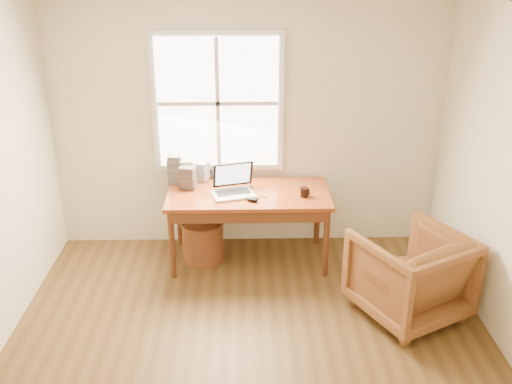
% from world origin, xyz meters
% --- Properties ---
extents(room_shell, '(4.04, 4.54, 2.64)m').
position_xyz_m(room_shell, '(-0.02, 0.16, 1.32)').
color(room_shell, brown).
rests_on(room_shell, ground).
extents(desk, '(1.60, 0.80, 0.04)m').
position_xyz_m(desk, '(0.00, 1.80, 0.73)').
color(desk, brown).
rests_on(desk, room_shell).
extents(armchair, '(1.13, 1.14, 0.78)m').
position_xyz_m(armchair, '(1.37, 0.82, 0.39)').
color(armchair, brown).
rests_on(armchair, room_shell).
extents(wicker_stool, '(0.46, 0.46, 0.42)m').
position_xyz_m(wicker_stool, '(-0.47, 1.80, 0.21)').
color(wicker_stool, brown).
rests_on(wicker_stool, room_shell).
extents(laptop, '(0.55, 0.56, 0.33)m').
position_xyz_m(laptop, '(-0.15, 1.73, 0.91)').
color(laptop, silver).
rests_on(laptop, desk).
extents(mouse, '(0.14, 0.11, 0.04)m').
position_xyz_m(mouse, '(0.03, 1.58, 0.77)').
color(mouse, black).
rests_on(mouse, desk).
extents(coffee_mug, '(0.11, 0.11, 0.09)m').
position_xyz_m(coffee_mug, '(0.54, 1.69, 0.80)').
color(coffee_mug, black).
rests_on(coffee_mug, desk).
extents(cd_stack_a, '(0.13, 0.12, 0.26)m').
position_xyz_m(cd_stack_a, '(-0.62, 2.03, 0.88)').
color(cd_stack_a, '#AFB4BA').
rests_on(cd_stack_a, desk).
extents(cd_stack_b, '(0.17, 0.15, 0.23)m').
position_xyz_m(cd_stack_b, '(-0.61, 1.93, 0.86)').
color(cd_stack_b, '#232327').
rests_on(cd_stack_b, desk).
extents(cd_stack_c, '(0.13, 0.12, 0.30)m').
position_xyz_m(cd_stack_c, '(-0.75, 2.06, 0.90)').
color(cd_stack_c, '#91919D').
rests_on(cd_stack_c, desk).
extents(cd_stack_d, '(0.20, 0.19, 0.20)m').
position_xyz_m(cd_stack_d, '(-0.50, 2.15, 0.85)').
color(cd_stack_d, silver).
rests_on(cd_stack_d, desk).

